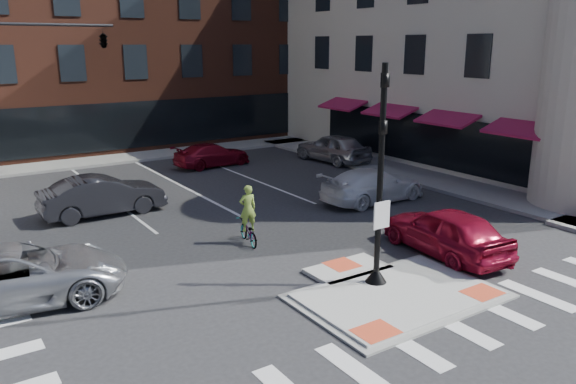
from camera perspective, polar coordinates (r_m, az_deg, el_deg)
ground at (r=15.85m, az=9.87°, el=-9.84°), size 120.00×120.00×0.00m
refuge_island at (r=15.67m, az=10.54°, el=-9.98°), size 5.40×4.65×0.13m
sidewalk_e at (r=29.85m, az=11.91°, el=1.98°), size 3.00×24.00×0.15m
sidewalk_n at (r=35.48m, az=-11.37°, el=4.02°), size 26.00×3.00×0.15m
building_n at (r=44.32m, az=-17.04°, el=15.83°), size 24.40×18.40×15.50m
building_e at (r=38.45m, az=22.72°, el=15.96°), size 21.90×23.90×17.70m
building_far_right at (r=67.11m, az=-17.54°, el=13.71°), size 12.00×12.00×12.00m
signal_pole at (r=15.31m, az=9.25°, el=-1.30°), size 0.60×0.60×5.98m
mast_arm_signal at (r=29.10m, az=-21.02°, el=13.20°), size 6.10×2.24×8.00m
silver_suv at (r=16.22m, az=-26.02°, el=-7.64°), size 5.88×3.29×1.55m
red_sedan at (r=18.61m, az=15.75°, el=-3.84°), size 2.24×4.72×1.56m
white_pickup at (r=24.21m, az=8.63°, el=0.69°), size 4.94×2.10×1.42m
bg_car_dark at (r=23.21m, az=-18.33°, el=-0.34°), size 4.75×1.68×1.56m
bg_car_silver at (r=32.16m, az=4.61°, el=4.51°), size 2.36×4.96×1.64m
bg_car_red at (r=31.22m, az=-7.71°, el=3.76°), size 4.47×2.10×1.26m
cyclist at (r=18.92m, az=-4.08°, el=-3.28°), size 0.84×1.66×2.04m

